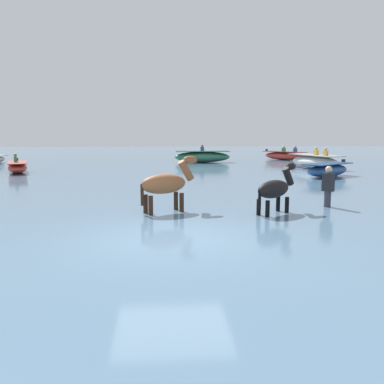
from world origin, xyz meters
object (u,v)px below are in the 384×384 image
at_px(horse_trailing_black, 275,190).
at_px(boat_mid_channel, 17,167).
at_px(person_wading_close, 328,192).
at_px(horse_lead_chestnut, 166,185).
at_px(boat_far_inshore, 328,170).
at_px(boat_far_offshore, 315,162).
at_px(boat_distant_west, 202,157).
at_px(boat_near_starboard, 284,156).

relative_size(horse_trailing_black, boat_mid_channel, 0.58).
distance_m(boat_mid_channel, person_wading_close, 17.17).
bearing_deg(person_wading_close, horse_lead_chestnut, -174.78).
distance_m(horse_lead_chestnut, boat_far_inshore, 11.89).
bearing_deg(boat_far_offshore, boat_far_inshore, -103.42).
bearing_deg(boat_mid_channel, horse_trailing_black, -48.29).
distance_m(horse_trailing_black, person_wading_close, 2.06).
bearing_deg(horse_trailing_black, boat_far_offshore, 65.06).
bearing_deg(boat_distant_west, horse_lead_chestnut, -98.85).
distance_m(boat_mid_channel, boat_near_starboard, 19.92).
xyz_separation_m(horse_trailing_black, person_wading_close, (1.86, 0.88, -0.18)).
relative_size(boat_far_offshore, boat_near_starboard, 1.12).
height_order(boat_mid_channel, person_wading_close, person_wading_close).
height_order(horse_trailing_black, person_wading_close, horse_trailing_black).
bearing_deg(boat_mid_channel, boat_distant_west, 32.24).
bearing_deg(boat_near_starboard, boat_far_inshore, -97.08).
distance_m(horse_trailing_black, boat_near_starboard, 22.43).
relative_size(boat_mid_channel, boat_far_inshore, 0.96).
xyz_separation_m(horse_lead_chestnut, boat_mid_channel, (-8.00, 11.86, -0.45)).
relative_size(boat_far_offshore, boat_far_inshore, 1.29).
distance_m(horse_lead_chestnut, boat_mid_channel, 14.31).
bearing_deg(boat_near_starboard, person_wading_close, -103.47).
xyz_separation_m(boat_far_inshore, person_wading_close, (-3.38, -8.16, 0.13)).
bearing_deg(boat_distant_west, boat_near_starboard, 17.86).
relative_size(horse_trailing_black, person_wading_close, 1.08).
height_order(boat_distant_west, person_wading_close, boat_distant_west).
relative_size(boat_mid_channel, boat_near_starboard, 0.83).
relative_size(boat_distant_west, boat_far_inshore, 1.28).
xyz_separation_m(horse_lead_chestnut, boat_far_inshore, (8.20, 8.60, -0.42)).
distance_m(boat_near_starboard, person_wading_close, 21.08).
relative_size(horse_trailing_black, boat_near_starboard, 0.48).
relative_size(horse_lead_chestnut, boat_mid_channel, 0.64).
bearing_deg(horse_lead_chestnut, boat_distant_west, 81.15).
bearing_deg(boat_distant_west, horse_trailing_black, -89.87).
bearing_deg(boat_far_offshore, boat_near_starboard, 86.72).
distance_m(horse_trailing_black, boat_distant_west, 19.19).
bearing_deg(horse_lead_chestnut, boat_near_starboard, 65.08).
height_order(boat_distant_west, boat_far_inshore, boat_distant_west).
bearing_deg(horse_trailing_black, boat_far_inshore, 59.92).
bearing_deg(horse_lead_chestnut, boat_far_inshore, 46.38).
bearing_deg(boat_distant_west, person_wading_close, -84.08).
height_order(boat_mid_channel, boat_far_inshore, boat_mid_channel).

